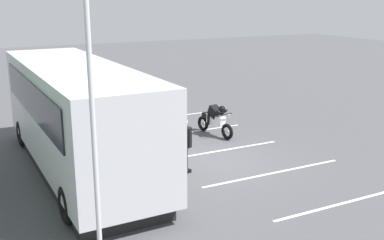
% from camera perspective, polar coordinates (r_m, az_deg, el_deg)
% --- Properties ---
extents(ground_plane, '(80.00, 80.00, 0.00)m').
position_cam_1_polar(ground_plane, '(15.03, 2.60, -5.13)').
color(ground_plane, '#4C4C51').
extents(tour_bus, '(9.46, 2.68, 3.25)m').
position_cam_1_polar(tour_bus, '(14.19, -14.03, 0.16)').
color(tour_bus, silver).
rests_on(tour_bus, ground_plane).
extents(spectator_far_left, '(0.58, 0.36, 1.69)m').
position_cam_1_polar(spectator_far_left, '(13.79, -0.94, -2.60)').
color(spectator_far_left, black).
rests_on(spectator_far_left, ground_plane).
extents(spectator_left, '(0.58, 0.37, 1.77)m').
position_cam_1_polar(spectator_left, '(14.86, -3.21, -1.10)').
color(spectator_left, black).
rests_on(spectator_left, ground_plane).
extents(spectator_centre, '(0.57, 0.33, 1.74)m').
position_cam_1_polar(spectator_centre, '(16.16, -4.47, 0.13)').
color(spectator_centre, black).
rests_on(spectator_centre, ground_plane).
extents(parked_motorcycle_silver, '(2.04, 0.68, 0.99)m').
position_cam_1_polar(parked_motorcycle_silver, '(16.76, -8.33, -1.42)').
color(parked_motorcycle_silver, black).
rests_on(parked_motorcycle_silver, ground_plane).
extents(stunt_motorcycle, '(2.04, 0.65, 1.23)m').
position_cam_1_polar(stunt_motorcycle, '(17.70, 2.87, 0.04)').
color(stunt_motorcycle, black).
rests_on(stunt_motorcycle, ground_plane).
extents(flagpole, '(0.78, 0.36, 6.92)m').
position_cam_1_polar(flagpole, '(7.04, -12.18, 0.33)').
color(flagpole, silver).
rests_on(flagpole, ground_plane).
extents(bay_line_a, '(0.13, 3.86, 0.01)m').
position_cam_1_polar(bay_line_a, '(12.55, 17.18, -10.00)').
color(bay_line_a, white).
rests_on(bay_line_a, ground_plane).
extents(bay_line_b, '(0.14, 4.91, 0.01)m').
position_cam_1_polar(bay_line_b, '(14.30, 10.04, -6.42)').
color(bay_line_b, white).
rests_on(bay_line_b, ground_plane).
extents(bay_line_c, '(0.13, 3.88, 0.01)m').
position_cam_1_polar(bay_line_c, '(16.25, 4.60, -3.59)').
color(bay_line_c, white).
rests_on(bay_line_c, ground_plane).
extents(bay_line_d, '(0.13, 4.02, 0.01)m').
position_cam_1_polar(bay_line_d, '(18.36, 0.39, -1.37)').
color(bay_line_d, white).
rests_on(bay_line_d, ground_plane).
extents(bay_line_e, '(0.14, 4.70, 0.01)m').
position_cam_1_polar(bay_line_e, '(20.56, -2.93, 0.40)').
color(bay_line_e, white).
rests_on(bay_line_e, ground_plane).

